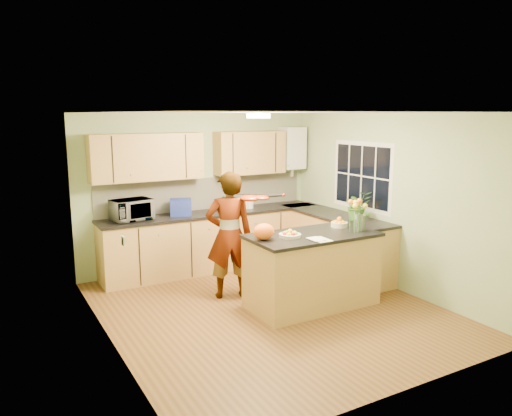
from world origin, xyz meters
TOP-DOWN VIEW (x-y plane):
  - floor at (0.00, 0.00)m, footprint 4.50×4.50m
  - ceiling at (0.00, 0.00)m, footprint 4.00×4.50m
  - wall_back at (0.00, 2.25)m, footprint 4.00×0.02m
  - wall_front at (0.00, -2.25)m, footprint 4.00×0.02m
  - wall_left at (-2.00, 0.00)m, footprint 0.02×4.50m
  - wall_right at (2.00, 0.00)m, footprint 0.02×4.50m
  - back_counter at (0.10, 1.95)m, footprint 3.64×0.62m
  - right_counter at (1.70, 0.85)m, footprint 0.62×2.24m
  - splashback at (0.10, 2.23)m, footprint 3.60×0.02m
  - upper_cabinets at (-0.18, 2.08)m, footprint 3.20×0.34m
  - boiler at (1.70, 2.09)m, footprint 0.40×0.30m
  - window_right at (1.99, 0.60)m, footprint 0.01×1.30m
  - light_switch at (-1.99, -0.60)m, footprint 0.02×0.09m
  - ceiling_lamp at (0.00, 0.30)m, footprint 0.30×0.30m
  - peninsula_island at (0.56, -0.14)m, footprint 1.69×0.86m
  - fruit_dish at (0.21, -0.14)m, footprint 0.28×0.28m
  - orange_bowl at (1.11, 0.01)m, footprint 0.23×0.23m
  - flower_vase at (1.16, -0.32)m, footprint 0.28×0.28m
  - orange_bag at (-0.14, -0.09)m, footprint 0.33×0.30m
  - papers at (0.46, -0.44)m, footprint 0.20×0.27m
  - violinist at (-0.24, 0.68)m, footprint 0.73×0.59m
  - violin at (-0.04, 0.46)m, footprint 0.65×0.56m
  - microwave at (-1.20, 1.96)m, footprint 0.62×0.47m
  - blue_box at (-0.44, 1.94)m, footprint 0.38×0.32m
  - kettle at (0.29, 1.95)m, footprint 0.14×0.14m
  - jar_cream at (0.71, 1.96)m, footprint 0.13×0.13m
  - jar_white at (0.78, 1.94)m, footprint 0.14×0.14m
  - potted_plant at (1.70, 0.34)m, footprint 0.47×0.43m

SIDE VIEW (x-z plane):
  - floor at x=0.00m, z-range 0.00..0.00m
  - back_counter at x=0.10m, z-range 0.00..0.94m
  - right_counter at x=1.70m, z-range 0.00..0.94m
  - peninsula_island at x=0.56m, z-range 0.00..0.97m
  - violinist at x=-0.24m, z-range 0.00..1.74m
  - papers at x=0.46m, z-range 0.97..0.98m
  - fruit_dish at x=0.21m, z-range 0.96..1.05m
  - orange_bowl at x=1.11m, z-range 0.96..1.09m
  - jar_white at x=0.78m, z-range 0.94..1.12m
  - jar_cream at x=0.71m, z-range 0.94..1.12m
  - kettle at x=0.29m, z-range 0.92..1.19m
  - orange_bag at x=-0.14m, z-range 0.97..1.17m
  - blue_box at x=-0.44m, z-range 0.94..1.20m
  - microwave at x=-1.20m, z-range 0.94..1.25m
  - potted_plant at x=1.70m, z-range 0.94..1.38m
  - splashback at x=0.10m, z-range 0.94..1.46m
  - wall_back at x=0.00m, z-range 0.00..2.50m
  - wall_front at x=0.00m, z-range 0.00..2.50m
  - wall_left at x=-2.00m, z-range 0.00..2.50m
  - wall_right at x=2.00m, z-range 0.00..2.50m
  - light_switch at x=-1.99m, z-range 1.26..1.34m
  - flower_vase at x=1.16m, z-range 1.05..1.58m
  - violin at x=-0.04m, z-range 1.31..1.47m
  - window_right at x=1.99m, z-range 1.02..2.08m
  - upper_cabinets at x=-0.18m, z-range 1.50..2.20m
  - boiler at x=1.70m, z-range 1.47..2.33m
  - ceiling_lamp at x=0.00m, z-range 2.43..2.50m
  - ceiling at x=0.00m, z-range 2.49..2.51m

